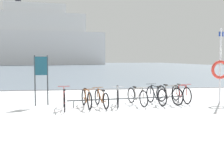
{
  "coord_description": "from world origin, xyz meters",
  "views": [
    {
      "loc": [
        -2.31,
        -6.04,
        1.9
      ],
      "look_at": [
        -0.75,
        5.76,
        1.18
      ],
      "focal_mm": 41.62,
      "sensor_mm": 36.0,
      "label": 1
    }
  ],
  "objects_px": {
    "bicycle_5": "(156,95)",
    "rescue_post": "(220,68)",
    "bicycle_2": "(101,98)",
    "ferry_ship": "(38,40)",
    "bicycle_3": "(118,96)",
    "bicycle_4": "(137,96)",
    "bicycle_0": "(64,99)",
    "bicycle_6": "(169,95)",
    "bicycle_1": "(87,98)",
    "info_sign": "(41,71)",
    "bicycle_7": "(181,94)"
  },
  "relations": [
    {
      "from": "bicycle_5",
      "to": "rescue_post",
      "type": "distance_m",
      "value": 3.02
    },
    {
      "from": "bicycle_2",
      "to": "ferry_ship",
      "type": "bearing_deg",
      "value": 99.95
    },
    {
      "from": "bicycle_3",
      "to": "bicycle_4",
      "type": "bearing_deg",
      "value": 5.64
    },
    {
      "from": "bicycle_0",
      "to": "rescue_post",
      "type": "xyz_separation_m",
      "value": [
        6.56,
        0.41,
        1.13
      ]
    },
    {
      "from": "bicycle_2",
      "to": "bicycle_6",
      "type": "xyz_separation_m",
      "value": [
        2.93,
        0.39,
        0.05
      ]
    },
    {
      "from": "bicycle_1",
      "to": "bicycle_5",
      "type": "relative_size",
      "value": 0.95
    },
    {
      "from": "bicycle_5",
      "to": "info_sign",
      "type": "bearing_deg",
      "value": 175.93
    },
    {
      "from": "bicycle_6",
      "to": "bicycle_0",
      "type": "bearing_deg",
      "value": -172.04
    },
    {
      "from": "bicycle_3",
      "to": "info_sign",
      "type": "height_order",
      "value": "info_sign"
    },
    {
      "from": "bicycle_0",
      "to": "bicycle_4",
      "type": "xyz_separation_m",
      "value": [
        2.95,
        0.45,
        -0.02
      ]
    },
    {
      "from": "rescue_post",
      "to": "bicycle_1",
      "type": "bearing_deg",
      "value": -177.69
    },
    {
      "from": "bicycle_3",
      "to": "bicycle_7",
      "type": "bearing_deg",
      "value": 9.08
    },
    {
      "from": "bicycle_2",
      "to": "bicycle_3",
      "type": "relative_size",
      "value": 0.95
    },
    {
      "from": "bicycle_0",
      "to": "bicycle_1",
      "type": "distance_m",
      "value": 0.87
    },
    {
      "from": "bicycle_0",
      "to": "info_sign",
      "type": "xyz_separation_m",
      "value": [
        -0.95,
        0.83,
        1.01
      ]
    },
    {
      "from": "bicycle_6",
      "to": "rescue_post",
      "type": "bearing_deg",
      "value": -5.12
    },
    {
      "from": "bicycle_4",
      "to": "info_sign",
      "type": "height_order",
      "value": "info_sign"
    },
    {
      "from": "bicycle_7",
      "to": "bicycle_2",
      "type": "bearing_deg",
      "value": -170.34
    },
    {
      "from": "bicycle_5",
      "to": "bicycle_3",
      "type": "bearing_deg",
      "value": -175.73
    },
    {
      "from": "bicycle_0",
      "to": "ferry_ship",
      "type": "distance_m",
      "value": 79.68
    },
    {
      "from": "bicycle_1",
      "to": "bicycle_7",
      "type": "distance_m",
      "value": 4.2
    },
    {
      "from": "bicycle_3",
      "to": "bicycle_0",
      "type": "bearing_deg",
      "value": -170.15
    },
    {
      "from": "bicycle_7",
      "to": "rescue_post",
      "type": "bearing_deg",
      "value": -14.86
    },
    {
      "from": "bicycle_3",
      "to": "bicycle_6",
      "type": "xyz_separation_m",
      "value": [
        2.25,
        0.24,
        0.0
      ]
    },
    {
      "from": "info_sign",
      "to": "bicycle_2",
      "type": "bearing_deg",
      "value": -14.17
    },
    {
      "from": "bicycle_4",
      "to": "bicycle_6",
      "type": "xyz_separation_m",
      "value": [
        1.42,
        0.16,
        0.03
      ]
    },
    {
      "from": "bicycle_0",
      "to": "bicycle_4",
      "type": "bearing_deg",
      "value": 8.68
    },
    {
      "from": "bicycle_6",
      "to": "bicycle_3",
      "type": "bearing_deg",
      "value": -173.84
    },
    {
      "from": "bicycle_0",
      "to": "info_sign",
      "type": "relative_size",
      "value": 0.88
    },
    {
      "from": "info_sign",
      "to": "bicycle_1",
      "type": "bearing_deg",
      "value": -19.58
    },
    {
      "from": "bicycle_4",
      "to": "bicycle_6",
      "type": "height_order",
      "value": "bicycle_6"
    },
    {
      "from": "bicycle_1",
      "to": "bicycle_5",
      "type": "distance_m",
      "value": 2.92
    },
    {
      "from": "bicycle_3",
      "to": "rescue_post",
      "type": "height_order",
      "value": "rescue_post"
    },
    {
      "from": "bicycle_6",
      "to": "bicycle_1",
      "type": "bearing_deg",
      "value": -173.08
    },
    {
      "from": "bicycle_4",
      "to": "rescue_post",
      "type": "relative_size",
      "value": 0.53
    },
    {
      "from": "bicycle_0",
      "to": "bicycle_5",
      "type": "height_order",
      "value": "bicycle_5"
    },
    {
      "from": "bicycle_4",
      "to": "bicycle_5",
      "type": "xyz_separation_m",
      "value": [
        0.81,
        0.04,
        0.02
      ]
    },
    {
      "from": "bicycle_0",
      "to": "bicycle_1",
      "type": "height_order",
      "value": "bicycle_0"
    },
    {
      "from": "bicycle_1",
      "to": "bicycle_0",
      "type": "bearing_deg",
      "value": -167.82
    },
    {
      "from": "bicycle_0",
      "to": "bicycle_2",
      "type": "bearing_deg",
      "value": 8.77
    },
    {
      "from": "bicycle_2",
      "to": "rescue_post",
      "type": "bearing_deg",
      "value": 2.15
    },
    {
      "from": "bicycle_3",
      "to": "bicycle_5",
      "type": "distance_m",
      "value": 1.65
    },
    {
      "from": "bicycle_0",
      "to": "bicycle_5",
      "type": "distance_m",
      "value": 3.79
    },
    {
      "from": "bicycle_5",
      "to": "ferry_ship",
      "type": "height_order",
      "value": "ferry_ship"
    },
    {
      "from": "info_sign",
      "to": "ferry_ship",
      "type": "distance_m",
      "value": 78.63
    },
    {
      "from": "ferry_ship",
      "to": "bicycle_1",
      "type": "bearing_deg",
      "value": -80.47
    },
    {
      "from": "bicycle_4",
      "to": "info_sign",
      "type": "distance_m",
      "value": 4.05
    },
    {
      "from": "bicycle_3",
      "to": "bicycle_5",
      "type": "bearing_deg",
      "value": 4.27
    },
    {
      "from": "bicycle_0",
      "to": "info_sign",
      "type": "bearing_deg",
      "value": 139.03
    },
    {
      "from": "bicycle_1",
      "to": "bicycle_3",
      "type": "xyz_separation_m",
      "value": [
        1.26,
        0.18,
        0.03
      ]
    }
  ]
}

